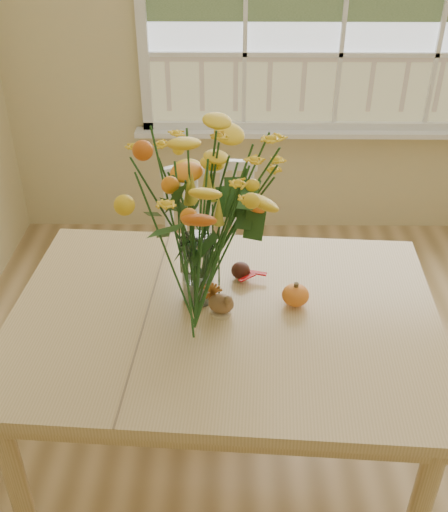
{
  "coord_description": "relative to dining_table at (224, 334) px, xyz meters",
  "views": [
    {
      "loc": [
        -0.63,
        -1.29,
        2.05
      ],
      "look_at": [
        -0.65,
        0.32,
        1.0
      ],
      "focal_mm": 42.0,
      "sensor_mm": 36.0,
      "label": 1
    }
  ],
  "objects": [
    {
      "name": "wall_back",
      "position": [
        0.65,
        1.95,
        0.66
      ],
      "size": [
        4.0,
        0.02,
        2.7
      ],
      "primitive_type": "cube",
      "color": "beige",
      "rests_on": "floor"
    },
    {
      "name": "dining_table",
      "position": [
        0.0,
        0.0,
        0.0
      ],
      "size": [
        1.51,
        1.13,
        0.78
      ],
      "rotation": [
        0.0,
        0.0,
        -0.06
      ],
      "color": "tan",
      "rests_on": "floor"
    },
    {
      "name": "windsor_chair",
      "position": [
        -0.06,
        0.76,
        -0.16
      ],
      "size": [
        0.5,
        0.49,
        0.93
      ],
      "rotation": [
        0.0,
        0.0,
        0.2
      ],
      "color": "white",
      "rests_on": "floor"
    },
    {
      "name": "flower_vase",
      "position": [
        -0.09,
        0.08,
        0.46
      ],
      "size": [
        0.52,
        0.52,
        0.61
      ],
      "color": "white",
      "rests_on": "dining_table"
    },
    {
      "name": "pumpkin",
      "position": [
        0.24,
        0.05,
        0.13
      ],
      "size": [
        0.09,
        0.09,
        0.07
      ],
      "primitive_type": "ellipsoid",
      "color": "orange",
      "rests_on": "dining_table"
    },
    {
      "name": "turkey_figurine",
      "position": [
        -0.01,
        -0.0,
        0.14
      ],
      "size": [
        0.1,
        0.08,
        0.11
      ],
      "rotation": [
        0.0,
        0.0,
        -0.21
      ],
      "color": "#CCB78C",
      "rests_on": "dining_table"
    },
    {
      "name": "dark_gourd",
      "position": [
        0.06,
        0.21,
        0.12
      ],
      "size": [
        0.12,
        0.07,
        0.06
      ],
      "color": "#38160F",
      "rests_on": "dining_table"
    }
  ]
}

